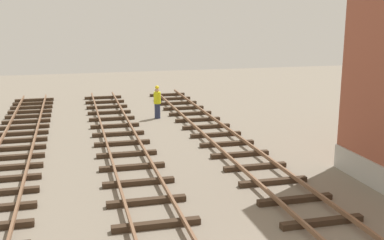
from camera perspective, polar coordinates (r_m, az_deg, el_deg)
The scene contains 1 object.
track_worker_foreground at distance 26.69m, azimuth -4.19°, elevation 2.16°, with size 0.40×0.40×1.87m.
Camera 1 is at (-5.67, -7.70, 5.84)m, focal length 44.38 mm.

